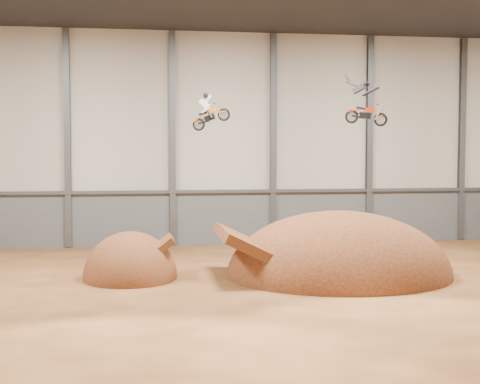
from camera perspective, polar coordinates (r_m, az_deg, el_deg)
name	(u,v)px	position (r m, az deg, el deg)	size (l,w,h in m)	color
floor	(263,291)	(30.03, 2.01, -8.42)	(40.00, 40.00, 0.00)	#522E15
back_wall	(223,139)	(44.22, -1.47, 4.55)	(40.00, 0.10, 14.00)	beige
lower_band_back	(223,218)	(44.34, -1.44, -2.25)	(39.80, 0.18, 3.50)	#53575B
steel_rail	(223,191)	(44.05, -1.42, 0.06)	(39.80, 0.35, 0.20)	#47494F
steel_column_1	(67,138)	(43.96, -14.53, 4.44)	(0.40, 0.36, 13.90)	#47494F
steel_column_2	(172,139)	(43.75, -5.79, 4.54)	(0.40, 0.36, 13.90)	#47494F
steel_column_3	(273,139)	(44.55, 2.84, 4.54)	(0.40, 0.36, 13.90)	#47494F
steel_column_4	(369,139)	(46.30, 10.99, 4.44)	(0.40, 0.36, 13.90)	#47494F
steel_column_5	(462,140)	(48.91, 18.40, 4.27)	(0.40, 0.36, 13.90)	#47494F
takeoff_ramp	(130,278)	(33.32, -9.34, -7.27)	(4.58, 5.29, 4.58)	#442011
landing_ramp	(339,276)	(33.91, 8.42, -7.07)	(11.22, 9.93, 6.47)	#442011
fmx_rider_a	(213,107)	(35.01, -2.28, 7.23)	(2.08, 0.79, 1.88)	#DD5D05
fmx_rider_b	(365,100)	(34.17, 10.65, 7.70)	(2.83, 0.81, 2.43)	#AB170B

